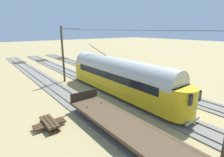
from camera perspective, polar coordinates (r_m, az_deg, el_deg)
The scene contains 10 objects.
ground_plane at distance 19.85m, azimuth 5.15°, elevation -6.50°, with size 220.00×220.00×0.00m, color tan.
track_streetcar_siding at distance 23.53m, azimuth 13.69°, elevation -3.18°, with size 2.80×80.00×0.18m.
track_adjacent_siding at distance 20.04m, azimuth 4.55°, elevation -6.10°, with size 2.80×80.00×0.18m.
track_third_siding at distance 17.33m, azimuth -8.07°, elevation -9.82°, with size 2.80×80.00×0.18m.
vintage_streetcar at distance 20.33m, azimuth 2.10°, elevation 0.83°, with size 2.65×18.38×5.25m.
flatcar_adjacent at distance 12.73m, azimuth 5.62°, elevation -15.63°, with size 2.80×13.29×1.60m.
catenary_pole_foreground at distance 26.28m, azimuth -15.37°, elevation 7.75°, with size 2.99×0.28×7.88m.
switch_stand at distance 29.38m, azimuth 3.96°, elevation 2.28°, with size 0.50×0.30×1.24m.
spare_tie_stack at distance 15.18m, azimuth -19.41°, elevation -13.56°, with size 2.40×2.40×0.54m.
track_end_bumper at distance 34.80m, azimuth -6.42°, elevation 3.81°, with size 1.80×0.60×0.80m, color #B2A519.
Camera 1 is at (12.60, 13.41, 7.44)m, focal length 28.50 mm.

